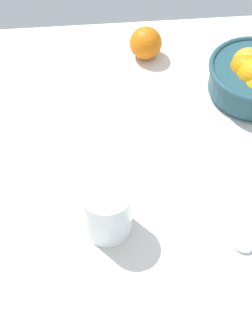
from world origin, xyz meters
The scene contains 3 objects.
ground_plane centered at (0.00, 0.00, -1.50)cm, with size 127.01×101.92×3.00cm, color silver.
juice_glass centered at (-7.28, -10.87, 4.76)cm, with size 9.12×9.12×11.03cm.
loose_orange_1 centered at (5.22, 37.20, 3.91)cm, with size 7.83×7.83×7.83cm, color orange.
Camera 1 is at (-8.34, -60.49, 82.16)cm, focal length 54.23 mm.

